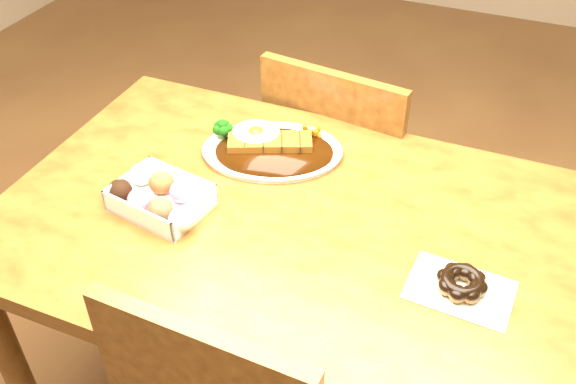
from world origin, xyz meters
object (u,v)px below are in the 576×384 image
at_px(table, 286,251).
at_px(chair_far, 346,173).
at_px(katsu_curry_plate, 270,147).
at_px(donut_box, 159,196).
at_px(pon_de_ring, 462,283).

height_order(table, chair_far, chair_far).
bearing_deg(katsu_curry_plate, donut_box, -117.14).
distance_m(katsu_curry_plate, pon_de_ring, 0.56).
bearing_deg(table, katsu_curry_plate, 121.98).
bearing_deg(table, chair_far, 93.33).
xyz_separation_m(chair_far, katsu_curry_plate, (-0.09, -0.34, 0.29)).
relative_size(chair_far, pon_de_ring, 4.44).
distance_m(chair_far, donut_box, 0.71).
bearing_deg(chair_far, table, 100.65).
bearing_deg(chair_far, pon_de_ring, 131.25).
relative_size(donut_box, pon_de_ring, 1.12).
height_order(katsu_curry_plate, donut_box, katsu_curry_plate).
height_order(table, katsu_curry_plate, katsu_curry_plate).
distance_m(chair_far, pon_de_ring, 0.78).
bearing_deg(chair_far, katsu_curry_plate, 82.09).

